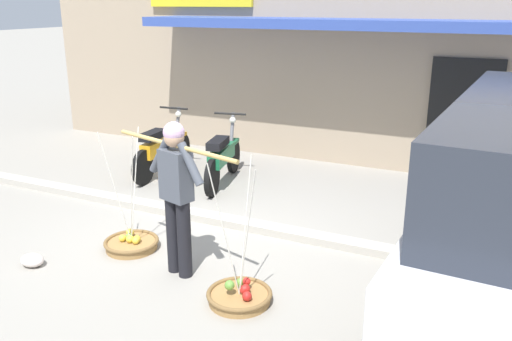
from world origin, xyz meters
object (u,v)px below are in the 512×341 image
Objects in this scene: motorcycle_nearest_shop at (161,149)px; plastic_litter_bag at (32,260)px; fruit_vendor at (176,189)px; fruit_basket_left_side at (240,295)px; motorcycle_second_in_row at (223,157)px; fruit_basket_right_side at (131,243)px.

plastic_litter_bag is at bearing -79.73° from motorcycle_nearest_shop.
fruit_basket_left_side is (0.86, -0.25, -0.90)m from fruit_vendor.
motorcycle_second_in_row reaches higher than plastic_litter_bag.
fruit_basket_right_side is at bearing 163.54° from fruit_basket_left_side.
motorcycle_second_in_row is (-1.03, 2.84, -0.53)m from fruit_vendor.
fruit_vendor is 6.19× the size of plastic_litter_bag.
fruit_basket_left_side is 3.64m from motorcycle_second_in_row.
motorcycle_nearest_shop is (-1.35, 2.58, 0.38)m from fruit_basket_right_side.
fruit_vendor is at bearing -16.57° from fruit_basket_right_side.
fruit_basket_right_side is 2.93m from motorcycle_nearest_shop.
motorcycle_nearest_shop is 6.50× the size of plastic_litter_bag.
motorcycle_second_in_row is (1.19, 0.00, 0.00)m from motorcycle_nearest_shop.
fruit_vendor reaches higher than fruit_basket_left_side.
plastic_litter_bag is (-0.73, -0.84, -0.01)m from fruit_basket_right_side.
motorcycle_second_in_row is at bearing 80.54° from plastic_litter_bag.
fruit_vendor is 1.19× the size of fruit_basket_right_side.
fruit_vendor reaches higher than plastic_litter_bag.
motorcycle_second_in_row is at bearing 109.88° from fruit_vendor.
fruit_vendor is 0.95× the size of motorcycle_nearest_shop.
motorcycle_nearest_shop is (-3.08, 3.09, 0.37)m from fruit_basket_left_side.
motorcycle_second_in_row is (-1.89, 3.09, 0.37)m from fruit_basket_left_side.
plastic_litter_bag is (-0.57, -3.42, -0.38)m from motorcycle_second_in_row.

